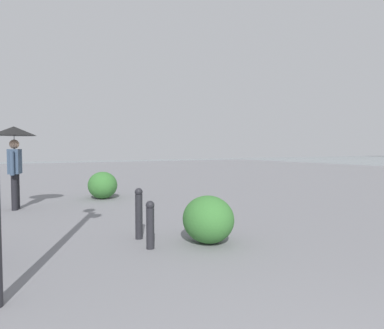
% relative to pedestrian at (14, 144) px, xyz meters
% --- Properties ---
extents(pedestrian, '(1.00, 1.00, 2.03)m').
position_rel_pedestrian_xyz_m(pedestrian, '(0.00, 0.00, 0.00)').
color(pedestrian, black).
rests_on(pedestrian, ground).
extents(bollard_near, '(0.13, 0.13, 0.72)m').
position_rel_pedestrian_xyz_m(bollard_near, '(-4.47, -1.80, -1.22)').
color(bollard_near, '#232328').
rests_on(bollard_near, ground).
extents(bollard_mid, '(0.13, 0.13, 0.84)m').
position_rel_pedestrian_xyz_m(bollard_mid, '(-3.88, -1.82, -1.16)').
color(bollard_mid, '#232328').
rests_on(bollard_mid, ground).
extents(shrub_low, '(0.88, 0.79, 0.75)m').
position_rel_pedestrian_xyz_m(shrub_low, '(-4.61, -2.72, -1.23)').
color(shrub_low, '#387533').
rests_on(shrub_low, ground).
extents(shrub_round, '(0.94, 0.85, 0.80)m').
position_rel_pedestrian_xyz_m(shrub_round, '(0.74, -2.27, -1.20)').
color(shrub_round, '#387533').
rests_on(shrub_round, ground).
extents(shrub_wide, '(0.61, 0.55, 0.52)m').
position_rel_pedestrian_xyz_m(shrub_wide, '(1.44, -2.37, -1.34)').
color(shrub_wide, '#477F38').
rests_on(shrub_wide, ground).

